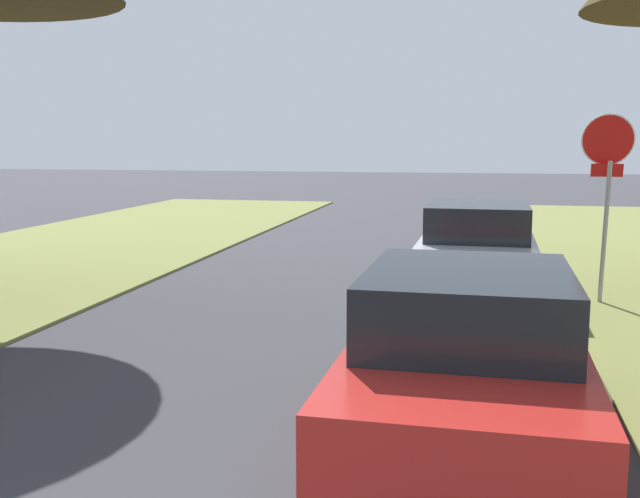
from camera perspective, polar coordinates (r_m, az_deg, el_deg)
stop_sign_far at (r=12.41m, az=21.13°, el=5.88°), size 0.81×0.43×2.96m
parked_sedan_red at (r=6.43m, az=11.19°, el=-8.76°), size 2.03×4.44×1.57m
parked_sedan_silver at (r=12.64m, az=11.94°, el=-0.36°), size 2.03×4.44×1.57m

